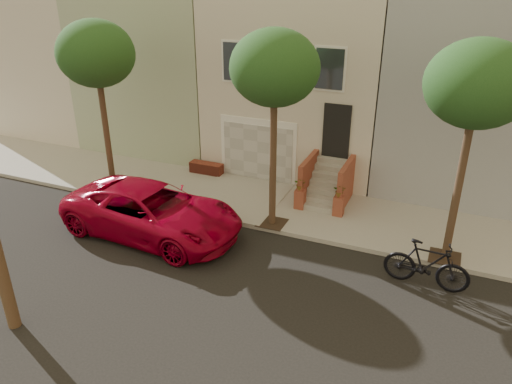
% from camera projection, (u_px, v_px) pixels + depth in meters
% --- Properties ---
extents(ground, '(90.00, 90.00, 0.00)m').
position_uv_depth(ground, '(188.00, 283.00, 13.57)').
color(ground, black).
rests_on(ground, ground).
extents(sidewalk, '(40.00, 3.70, 0.15)m').
position_uv_depth(sidewalk, '(261.00, 202.00, 18.01)').
color(sidewalk, gray).
rests_on(sidewalk, ground).
extents(house_row, '(33.10, 11.70, 7.00)m').
position_uv_depth(house_row, '(312.00, 75.00, 21.38)').
color(house_row, '#BEB5A3').
rests_on(house_row, sidewalk).
extents(tree_left, '(2.70, 2.57, 6.30)m').
position_uv_depth(tree_left, '(96.00, 55.00, 16.56)').
color(tree_left, '#2D2116').
rests_on(tree_left, sidewalk).
extents(tree_mid, '(2.70, 2.57, 6.30)m').
position_uv_depth(tree_mid, '(274.00, 69.00, 14.26)').
color(tree_mid, '#2D2116').
rests_on(tree_mid, sidewalk).
extents(tree_right, '(2.70, 2.57, 6.30)m').
position_uv_depth(tree_right, '(478.00, 86.00, 12.31)').
color(tree_right, '#2D2116').
rests_on(tree_right, sidewalk).
extents(pickup_truck, '(6.12, 3.11, 1.66)m').
position_uv_depth(pickup_truck, '(152.00, 211.00, 15.70)').
color(pickup_truck, maroon).
rests_on(pickup_truck, ground).
extents(motorcycle, '(2.30, 0.73, 1.37)m').
position_uv_depth(motorcycle, '(427.00, 265.00, 13.16)').
color(motorcycle, black).
rests_on(motorcycle, ground).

